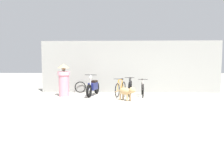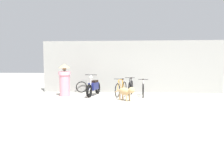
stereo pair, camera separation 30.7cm
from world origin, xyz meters
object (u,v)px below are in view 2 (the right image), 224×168
object	(u,v)px
motorcycle	(94,87)
bicycle_2	(143,89)
person_in_robes	(65,79)
bicycle_0	(121,89)
bicycle_1	(131,88)
spare_tire_left	(82,87)
stray_dog	(126,91)

from	to	relation	value
motorcycle	bicycle_2	bearing A→B (deg)	98.33
person_in_robes	bicycle_0	bearing A→B (deg)	161.31
bicycle_0	bicycle_1	world-z (taller)	bicycle_1
bicycle_1	spare_tire_left	xyz separation A→B (m)	(-2.67, 1.01, -0.08)
stray_dog	spare_tire_left	distance (m)	3.56
spare_tire_left	motorcycle	bearing A→B (deg)	-52.94
bicycle_0	person_in_robes	xyz separation A→B (m)	(-2.75, -0.20, 0.46)
stray_dog	motorcycle	bearing A→B (deg)	-173.92
bicycle_2	bicycle_1	bearing A→B (deg)	-102.25
person_in_robes	bicycle_1	bearing A→B (deg)	163.35
motorcycle	stray_dog	world-z (taller)	motorcycle
bicycle_1	motorcycle	xyz separation A→B (m)	(-1.83, -0.11, 0.04)
bicycle_2	spare_tire_left	bearing A→B (deg)	-106.25
bicycle_1	bicycle_0	bearing A→B (deg)	-64.50
bicycle_1	bicycle_2	xyz separation A→B (m)	(0.60, -0.17, -0.03)
bicycle_1	stray_dog	size ratio (longest dim) A/B	1.72
motorcycle	person_in_robes	distance (m)	1.47
bicycle_0	spare_tire_left	bearing A→B (deg)	-101.24
person_in_robes	motorcycle	bearing A→B (deg)	167.00
bicycle_2	person_in_robes	xyz separation A→B (m)	(-3.82, -0.18, 0.46)
bicycle_0	stray_dog	bearing A→B (deg)	26.10
spare_tire_left	bicycle_2	bearing A→B (deg)	-19.77
bicycle_0	person_in_robes	bearing A→B (deg)	-69.45
stray_dog	bicycle_0	bearing A→B (deg)	148.24
bicycle_1	stray_dog	bearing A→B (deg)	-0.29
bicycle_0	spare_tire_left	world-z (taller)	bicycle_0
spare_tire_left	stray_dog	bearing A→B (deg)	-46.58
bicycle_1	motorcycle	size ratio (longest dim) A/B	0.88
bicycle_0	bicycle_2	xyz separation A→B (m)	(1.07, -0.02, -0.01)
motorcycle	person_in_robes	xyz separation A→B (m)	(-1.39, -0.24, 0.40)
bicycle_0	stray_dog	distance (m)	1.45
bicycle_0	motorcycle	distance (m)	1.36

